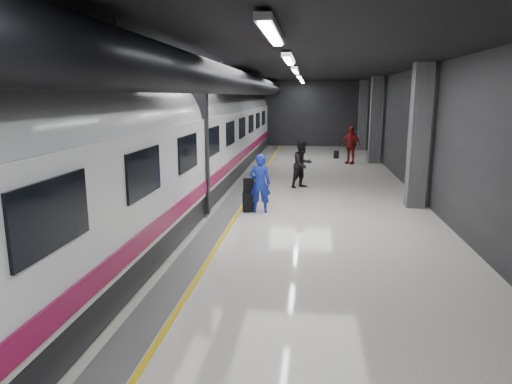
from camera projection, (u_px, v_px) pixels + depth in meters
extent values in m
plane|color=white|center=(268.00, 218.00, 13.30)|extent=(40.00, 40.00, 0.00)
cube|color=black|center=(269.00, 58.00, 12.37)|extent=(10.00, 40.00, 0.02)
cube|color=#28282B|center=(294.00, 114.00, 32.26)|extent=(10.00, 0.02, 4.50)
cube|color=#28282B|center=(99.00, 139.00, 13.41)|extent=(0.02, 40.00, 4.50)
cube|color=#28282B|center=(453.00, 143.00, 12.26)|extent=(0.02, 40.00, 4.50)
cube|color=slate|center=(222.00, 217.00, 13.45)|extent=(0.65, 39.80, 0.01)
cube|color=yellow|center=(236.00, 217.00, 13.41)|extent=(0.10, 39.80, 0.01)
cylinder|color=black|center=(222.00, 79.00, 12.63)|extent=(0.80, 38.00, 0.80)
cube|color=silver|center=(272.00, 32.00, 6.49)|extent=(0.22, 2.60, 0.10)
cube|color=silver|center=(289.00, 59.00, 11.35)|extent=(0.22, 2.60, 0.10)
cube|color=silver|center=(296.00, 70.00, 16.21)|extent=(0.22, 2.60, 0.10)
cube|color=silver|center=(299.00, 76.00, 21.06)|extent=(0.22, 2.60, 0.10)
cube|color=silver|center=(301.00, 80.00, 25.92)|extent=(0.22, 2.60, 0.10)
cube|color=silver|center=(303.00, 82.00, 29.81)|extent=(0.22, 2.60, 0.10)
cube|color=#515154|center=(419.00, 137.00, 14.25)|extent=(0.55, 0.55, 4.50)
cube|color=#515154|center=(375.00, 120.00, 23.97)|extent=(0.55, 0.55, 4.50)
cube|color=#515154|center=(363.00, 115.00, 29.80)|extent=(0.55, 0.55, 4.50)
cube|color=black|center=(159.00, 204.00, 13.60)|extent=(2.80, 38.00, 0.60)
cube|color=white|center=(157.00, 157.00, 13.31)|extent=(2.90, 38.00, 2.20)
cylinder|color=white|center=(156.00, 124.00, 13.12)|extent=(2.80, 38.00, 2.80)
cube|color=maroon|center=(207.00, 185.00, 13.31)|extent=(0.04, 38.00, 0.35)
cube|color=black|center=(157.00, 149.00, 13.26)|extent=(3.05, 0.25, 3.80)
cube|color=black|center=(52.00, 215.00, 5.29)|extent=(0.05, 1.60, 0.85)
cube|color=black|center=(144.00, 173.00, 8.20)|extent=(0.05, 1.60, 0.85)
cube|color=black|center=(188.00, 152.00, 11.12)|extent=(0.05, 1.60, 0.85)
cube|color=black|center=(214.00, 141.00, 14.03)|extent=(0.05, 1.60, 0.85)
cube|color=black|center=(230.00, 133.00, 16.95)|extent=(0.05, 1.60, 0.85)
cube|color=black|center=(242.00, 128.00, 19.86)|extent=(0.05, 1.60, 0.85)
cube|color=black|center=(251.00, 123.00, 22.78)|extent=(0.05, 1.60, 0.85)
cube|color=black|center=(258.00, 120.00, 25.69)|extent=(0.05, 1.60, 0.85)
cube|color=black|center=(263.00, 118.00, 28.60)|extent=(0.05, 1.60, 0.85)
imported|color=#1919BC|center=(260.00, 183.00, 13.82)|extent=(0.71, 0.52, 1.80)
cube|color=black|center=(249.00, 202.00, 14.00)|extent=(0.43, 0.34, 0.61)
cube|color=black|center=(249.00, 185.00, 13.93)|extent=(0.36, 0.25, 0.43)
imported|color=black|center=(302.00, 164.00, 17.57)|extent=(1.13, 1.12, 1.84)
imported|color=maroon|center=(350.00, 145.00, 23.84)|extent=(1.23, 1.02, 1.96)
cube|color=black|center=(336.00, 155.00, 26.01)|extent=(0.31, 0.22, 0.44)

